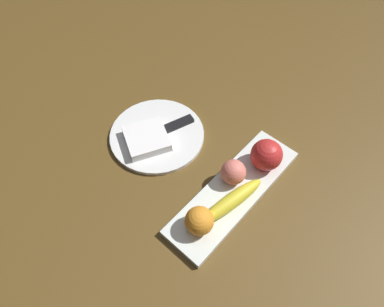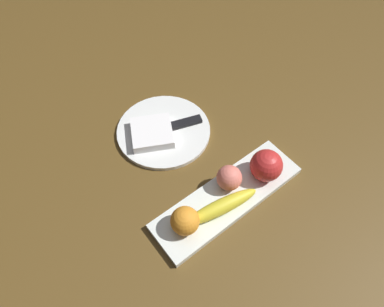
{
  "view_description": "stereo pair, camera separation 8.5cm",
  "coord_description": "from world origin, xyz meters",
  "views": [
    {
      "loc": [
        0.37,
        0.23,
        0.74
      ],
      "look_at": [
        0.0,
        -0.1,
        0.05
      ],
      "focal_mm": 32.15,
      "sensor_mm": 36.0,
      "label": 1
    },
    {
      "loc": [
        0.31,
        0.29,
        0.74
      ],
      "look_at": [
        0.0,
        -0.1,
        0.05
      ],
      "focal_mm": 32.15,
      "sensor_mm": 36.0,
      "label": 2
    }
  ],
  "objects": [
    {
      "name": "ground_plane",
      "position": [
        0.0,
        0.0,
        0.0
      ],
      "size": [
        2.4,
        2.4,
        0.0
      ],
      "primitive_type": "plane",
      "color": "brown"
    },
    {
      "name": "banana",
      "position": [
        0.04,
        0.05,
        0.04
      ],
      "size": [
        0.19,
        0.07,
        0.04
      ],
      "primitive_type": "ellipsoid",
      "rotation": [
        0.0,
        0.0,
        2.96
      ],
      "color": "yellow",
      "rests_on": "fruit_tray"
    },
    {
      "name": "fruit_tray",
      "position": [
        0.0,
        0.03,
        0.01
      ],
      "size": [
        0.39,
        0.12,
        0.02
      ],
      "primitive_type": "cube",
      "color": "white",
      "rests_on": "ground_plane"
    },
    {
      "name": "knife",
      "position": [
        -0.04,
        -0.21,
        0.02
      ],
      "size": [
        0.18,
        0.08,
        0.01
      ],
      "rotation": [
        0.0,
        0.0,
        -0.32
      ],
      "color": "silver",
      "rests_on": "dinner_plate"
    },
    {
      "name": "peach",
      "position": [
        -0.02,
        0.01,
        0.05
      ],
      "size": [
        0.06,
        0.06,
        0.06
      ],
      "primitive_type": "sphere",
      "color": "#E67464",
      "rests_on": "fruit_tray"
    },
    {
      "name": "apple",
      "position": [
        -0.11,
        0.04,
        0.06
      ],
      "size": [
        0.08,
        0.08,
        0.08
      ],
      "primitive_type": "sphere",
      "color": "red",
      "rests_on": "fruit_tray"
    },
    {
      "name": "orange_near_apple",
      "position": [
        0.13,
        0.04,
        0.05
      ],
      "size": [
        0.06,
        0.06,
        0.06
      ],
      "primitive_type": "sphere",
      "color": "orange",
      "rests_on": "fruit_tray"
    },
    {
      "name": "folded_napkin",
      "position": [
        0.04,
        -0.23,
        0.02
      ],
      "size": [
        0.14,
        0.14,
        0.02
      ],
      "primitive_type": "cube",
      "rotation": [
        0.0,
        0.0,
        -0.48
      ],
      "color": "white",
      "rests_on": "dinner_plate"
    },
    {
      "name": "dinner_plate",
      "position": [
        0.0,
        -0.23,
        0.01
      ],
      "size": [
        0.26,
        0.26,
        0.01
      ],
      "primitive_type": "cylinder",
      "color": "white",
      "rests_on": "ground_plane"
    }
  ]
}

